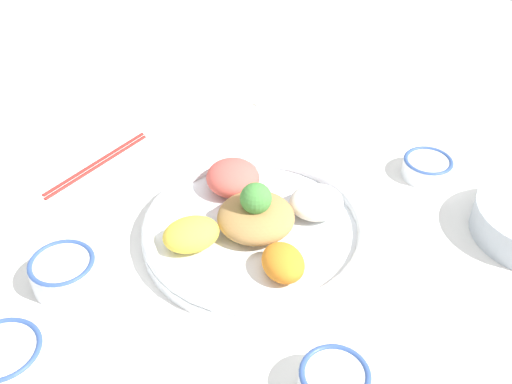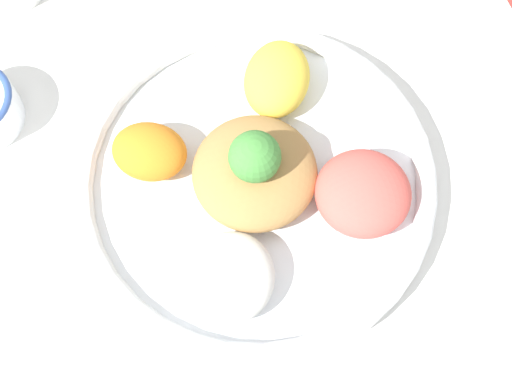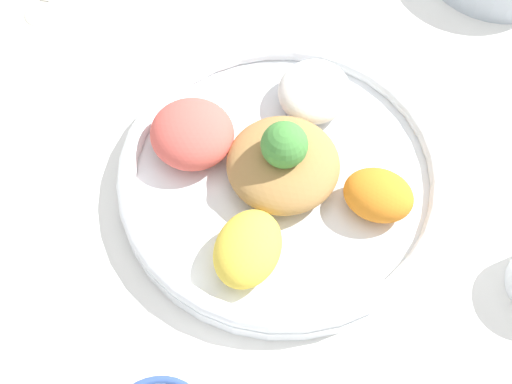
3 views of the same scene
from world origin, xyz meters
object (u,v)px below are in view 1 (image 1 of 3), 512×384
at_px(sauce_bowl_red, 334,383).
at_px(rice_bowl_plain, 5,357).
at_px(salad_platter, 255,224).
at_px(sauce_bowl_dark, 427,166).
at_px(serving_spoon_main, 257,104).
at_px(rice_bowl_blue, 64,271).
at_px(chopsticks_pair_near, 98,162).

xyz_separation_m(sauce_bowl_red, rice_bowl_plain, (0.17, -0.37, -0.00)).
distance_m(salad_platter, sauce_bowl_dark, 0.34).
bearing_deg(sauce_bowl_red, serving_spoon_main, -141.83).
distance_m(rice_bowl_blue, chopsticks_pair_near, 0.29).
distance_m(salad_platter, sauce_bowl_red, 0.30).
bearing_deg(salad_platter, sauce_bowl_dark, 148.11).
relative_size(salad_platter, sauce_bowl_dark, 4.09).
height_order(sauce_bowl_dark, rice_bowl_plain, rice_bowl_plain).
bearing_deg(salad_platter, rice_bowl_blue, -39.26).
xyz_separation_m(rice_bowl_blue, rice_bowl_plain, (0.14, 0.04, -0.00)).
relative_size(rice_bowl_plain, chopsticks_pair_near, 0.41).
distance_m(rice_bowl_blue, sauce_bowl_dark, 0.63).
xyz_separation_m(sauce_bowl_dark, serving_spoon_main, (-0.06, -0.38, -0.02)).
height_order(rice_bowl_blue, chopsticks_pair_near, rice_bowl_blue).
xyz_separation_m(rice_bowl_blue, serving_spoon_main, (-0.57, -0.02, -0.02)).
height_order(sauce_bowl_dark, chopsticks_pair_near, sauce_bowl_dark).
bearing_deg(sauce_bowl_red, rice_bowl_plain, -64.68).
height_order(chopsticks_pair_near, serving_spoon_main, chopsticks_pair_near).
height_order(sauce_bowl_red, serving_spoon_main, sauce_bowl_red).
distance_m(rice_bowl_plain, serving_spoon_main, 0.72).
xyz_separation_m(salad_platter, rice_bowl_plain, (0.37, -0.14, -0.00)).
relative_size(sauce_bowl_dark, chopsticks_pair_near, 0.36).
bearing_deg(rice_bowl_plain, chopsticks_pair_near, -152.37).
relative_size(salad_platter, serving_spoon_main, 2.79).
bearing_deg(sauce_bowl_red, sauce_bowl_dark, -174.99).
relative_size(rice_bowl_blue, rice_bowl_plain, 0.95).
bearing_deg(salad_platter, sauce_bowl_red, 48.95).
bearing_deg(chopsticks_pair_near, rice_bowl_blue, -140.34).
height_order(salad_platter, rice_bowl_plain, salad_platter).
bearing_deg(serving_spoon_main, sauce_bowl_dark, -69.76).
relative_size(rice_bowl_blue, serving_spoon_main, 0.74).
relative_size(rice_bowl_blue, chopsticks_pair_near, 0.39).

